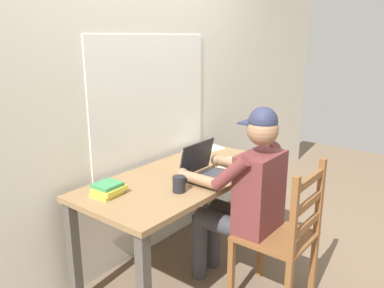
% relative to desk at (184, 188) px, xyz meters
% --- Properties ---
extents(ground_plane, '(8.00, 8.00, 0.00)m').
position_rel_desk_xyz_m(ground_plane, '(0.00, 0.00, -0.64)').
color(ground_plane, brown).
extents(back_wall, '(6.00, 0.08, 2.60)m').
position_rel_desk_xyz_m(back_wall, '(0.00, 0.43, 0.65)').
color(back_wall, silver).
rests_on(back_wall, ground).
extents(desk, '(1.51, 0.71, 0.74)m').
position_rel_desk_xyz_m(desk, '(0.00, 0.00, 0.00)').
color(desk, olive).
rests_on(desk, ground).
extents(seated_person, '(0.50, 0.60, 1.25)m').
position_rel_desk_xyz_m(seated_person, '(0.09, -0.43, 0.05)').
color(seated_person, brown).
rests_on(seated_person, ground).
extents(wooden_chair, '(0.42, 0.42, 0.95)m').
position_rel_desk_xyz_m(wooden_chair, '(0.09, -0.71, -0.17)').
color(wooden_chair, brown).
rests_on(wooden_chair, ground).
extents(laptop, '(0.33, 0.28, 0.23)m').
position_rel_desk_xyz_m(laptop, '(0.05, -0.15, 0.15)').
color(laptop, '#232328').
rests_on(laptop, desk).
extents(computer_mouse, '(0.06, 0.10, 0.03)m').
position_rel_desk_xyz_m(computer_mouse, '(0.29, -0.21, 0.11)').
color(computer_mouse, black).
rests_on(computer_mouse, desk).
extents(coffee_mug_white, '(0.12, 0.08, 0.09)m').
position_rel_desk_xyz_m(coffee_mug_white, '(0.23, 0.15, 0.14)').
color(coffee_mug_white, beige).
rests_on(coffee_mug_white, desk).
extents(coffee_mug_dark, '(0.12, 0.08, 0.10)m').
position_rel_desk_xyz_m(coffee_mug_dark, '(-0.25, -0.17, 0.15)').
color(coffee_mug_dark, black).
rests_on(coffee_mug_dark, desk).
extents(book_stack_main, '(0.19, 0.16, 0.07)m').
position_rel_desk_xyz_m(book_stack_main, '(-0.55, 0.13, 0.13)').
color(book_stack_main, gold).
rests_on(book_stack_main, desk).
extents(paper_pile_near_laptop, '(0.25, 0.18, 0.01)m').
position_rel_desk_xyz_m(paper_pile_near_laptop, '(0.39, -0.13, 0.10)').
color(paper_pile_near_laptop, white).
rests_on(paper_pile_near_laptop, desk).
extents(paper_pile_back_corner, '(0.26, 0.22, 0.01)m').
position_rel_desk_xyz_m(paper_pile_back_corner, '(0.60, 0.23, 0.10)').
color(paper_pile_back_corner, white).
rests_on(paper_pile_back_corner, desk).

